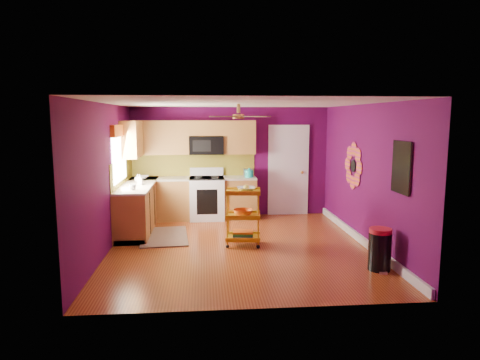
{
  "coord_description": "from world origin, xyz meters",
  "views": [
    {
      "loc": [
        -0.62,
        -7.29,
        2.26
      ],
      "look_at": [
        0.04,
        0.4,
        1.13
      ],
      "focal_mm": 32.0,
      "sensor_mm": 36.0,
      "label": 1
    }
  ],
  "objects": [
    {
      "name": "toaster",
      "position": [
        0.39,
        2.27,
        1.03
      ],
      "size": [
        0.22,
        0.15,
        0.18
      ],
      "primitive_type": "cube",
      "color": "beige",
      "rests_on": "lower_cabinets"
    },
    {
      "name": "lower_cabinets",
      "position": [
        -1.35,
        1.82,
        0.43
      ],
      "size": [
        2.81,
        2.31,
        0.94
      ],
      "color": "brown",
      "rests_on": "ground"
    },
    {
      "name": "trash_can",
      "position": [
        1.98,
        -1.35,
        0.32
      ],
      "size": [
        0.42,
        0.42,
        0.64
      ],
      "color": "black",
      "rests_on": "ground"
    },
    {
      "name": "upper_cabinetry",
      "position": [
        -1.24,
        2.17,
        1.8
      ],
      "size": [
        2.8,
        2.3,
        1.26
      ],
      "color": "brown",
      "rests_on": "ground"
    },
    {
      "name": "counter_dish",
      "position": [
        -1.95,
        2.1,
        0.97
      ],
      "size": [
        0.27,
        0.27,
        0.07
      ],
      "primitive_type": "imported",
      "color": "white",
      "rests_on": "lower_cabinets"
    },
    {
      "name": "soap_bottle_a",
      "position": [
        -1.88,
        1.25,
        1.04
      ],
      "size": [
        0.09,
        0.1,
        0.21
      ],
      "primitive_type": "imported",
      "color": "#EA3F72",
      "rests_on": "lower_cabinets"
    },
    {
      "name": "left_window",
      "position": [
        -2.22,
        1.05,
        1.74
      ],
      "size": [
        0.08,
        1.35,
        1.08
      ],
      "color": "white",
      "rests_on": "ground"
    },
    {
      "name": "right_wall_art",
      "position": [
        2.23,
        -0.34,
        1.44
      ],
      "size": [
        0.04,
        2.74,
        1.04
      ],
      "color": "black",
      "rests_on": "ground"
    },
    {
      "name": "shag_rug",
      "position": [
        -1.38,
        0.73,
        0.01
      ],
      "size": [
        0.96,
        1.46,
        0.02
      ],
      "primitive_type": "cube",
      "rotation": [
        0.0,
        0.0,
        0.08
      ],
      "color": "black",
      "rests_on": "ground"
    },
    {
      "name": "counter_cup",
      "position": [
        -1.93,
        0.63,
        0.99
      ],
      "size": [
        0.13,
        0.13,
        0.1
      ],
      "primitive_type": "imported",
      "color": "white",
      "rests_on": "lower_cabinets"
    },
    {
      "name": "room_envelope",
      "position": [
        0.03,
        0.0,
        1.63
      ],
      "size": [
        4.54,
        5.04,
        2.52
      ],
      "color": "#4F0943",
      "rests_on": "ground"
    },
    {
      "name": "electric_range",
      "position": [
        -0.55,
        2.17,
        0.48
      ],
      "size": [
        0.76,
        0.66,
        1.13
      ],
      "color": "white",
      "rests_on": "ground"
    },
    {
      "name": "rolling_cart",
      "position": [
        0.08,
        0.08,
        0.56
      ],
      "size": [
        0.65,
        0.51,
        1.1
      ],
      "color": "gold",
      "rests_on": "ground"
    },
    {
      "name": "ground",
      "position": [
        0.0,
        0.0,
        0.0
      ],
      "size": [
        5.0,
        5.0,
        0.0
      ],
      "primitive_type": "plane",
      "color": "maroon",
      "rests_on": "ground"
    },
    {
      "name": "teal_kettle",
      "position": [
        0.4,
        2.12,
        1.02
      ],
      "size": [
        0.18,
        0.18,
        0.21
      ],
      "color": "#16A79E",
      "rests_on": "lower_cabinets"
    },
    {
      "name": "soap_bottle_b",
      "position": [
        -1.97,
        1.55,
        1.03
      ],
      "size": [
        0.14,
        0.14,
        0.17
      ],
      "primitive_type": "imported",
      "color": "white",
      "rests_on": "lower_cabinets"
    },
    {
      "name": "ceiling_fan",
      "position": [
        0.0,
        0.2,
        2.29
      ],
      "size": [
        1.01,
        1.01,
        0.26
      ],
      "color": "#BF8C3F",
      "rests_on": "ground"
    },
    {
      "name": "panel_door",
      "position": [
        1.35,
        2.47,
        1.02
      ],
      "size": [
        0.95,
        0.11,
        2.15
      ],
      "color": "white",
      "rests_on": "ground"
    }
  ]
}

